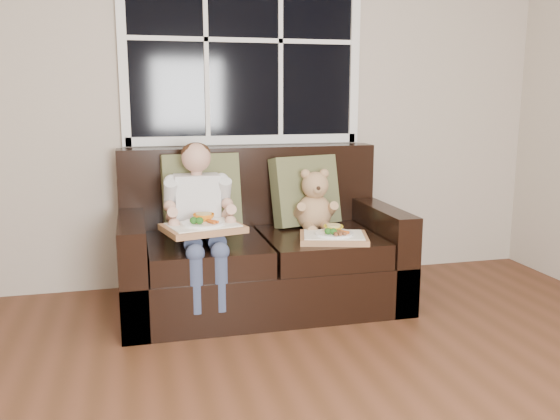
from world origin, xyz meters
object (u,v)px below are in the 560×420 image
object	(u,v)px
child	(199,208)
teddy_bear	(315,205)
tray_right	(334,236)
loveseat	(259,254)
tray_left	(203,226)

from	to	relation	value
child	teddy_bear	bearing A→B (deg)	9.20
teddy_bear	tray_right	distance (m)	0.34
loveseat	tray_right	distance (m)	0.52
teddy_bear	tray_left	world-z (taller)	teddy_bear
loveseat	tray_left	world-z (taller)	loveseat
child	tray_right	distance (m)	0.81
loveseat	tray_left	xyz separation A→B (m)	(-0.39, -0.30, 0.27)
tray_left	loveseat	bearing A→B (deg)	23.34
loveseat	tray_right	xyz separation A→B (m)	(0.38, -0.32, 0.17)
tray_left	teddy_bear	bearing A→B (deg)	7.50
child	tray_right	size ratio (longest dim) A/B	1.90
loveseat	tray_right	world-z (taller)	loveseat
teddy_bear	tray_right	world-z (taller)	teddy_bear
tray_left	tray_right	distance (m)	0.77
loveseat	tray_left	distance (m)	0.55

